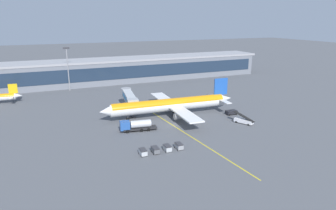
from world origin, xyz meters
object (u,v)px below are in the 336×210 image
(fuel_tanker, at_px, (136,125))
(baggage_cart_3, at_px, (179,146))
(main_airliner, at_px, (170,105))
(pushback_tug, at_px, (231,112))
(baggage_cart_0, at_px, (143,152))
(baggage_cart_2, at_px, (167,148))
(baggage_cart_1, at_px, (155,150))
(belt_loader, at_px, (244,121))

(fuel_tanker, height_order, baggage_cart_3, fuel_tanker)
(main_airliner, distance_m, pushback_tug, 21.46)
(baggage_cart_0, bearing_deg, baggage_cart_2, -0.98)
(baggage_cart_0, bearing_deg, fuel_tanker, 78.21)
(pushback_tug, distance_m, baggage_cart_1, 40.19)
(pushback_tug, bearing_deg, main_airliner, 160.40)
(fuel_tanker, relative_size, baggage_cart_0, 4.13)
(pushback_tug, height_order, baggage_cart_2, baggage_cart_2)
(baggage_cart_2, bearing_deg, baggage_cart_0, 179.02)
(belt_loader, distance_m, baggage_cart_3, 28.81)
(main_airliner, relative_size, baggage_cart_2, 17.80)
(main_airliner, height_order, belt_loader, main_airliner)
(pushback_tug, height_order, baggage_cart_0, baggage_cart_0)
(baggage_cart_0, bearing_deg, belt_loader, 14.28)
(main_airliner, xyz_separation_m, baggage_cart_3, (-9.04, -26.17, -3.13))
(pushback_tug, xyz_separation_m, baggage_cart_1, (-35.45, -18.93, -0.07))
(fuel_tanker, distance_m, belt_loader, 34.11)
(belt_loader, bearing_deg, pushback_tug, 78.93)
(baggage_cart_1, xyz_separation_m, baggage_cart_2, (3.20, -0.05, 0.00))
(belt_loader, relative_size, baggage_cart_2, 2.53)
(main_airliner, bearing_deg, baggage_cart_1, -120.65)
(main_airliner, distance_m, fuel_tanker, 18.06)
(baggage_cart_0, xyz_separation_m, baggage_cart_1, (3.20, -0.05, 0.00))
(pushback_tug, bearing_deg, baggage_cart_2, -149.51)
(main_airliner, xyz_separation_m, belt_loader, (18.14, -16.64, -2.92))
(fuel_tanker, height_order, baggage_cart_1, fuel_tanker)
(main_airliner, distance_m, baggage_cart_3, 27.86)
(fuel_tanker, height_order, baggage_cart_0, fuel_tanker)
(baggage_cart_1, bearing_deg, baggage_cart_3, -0.98)
(fuel_tanker, distance_m, baggage_cart_1, 16.59)
(main_airliner, bearing_deg, baggage_cart_2, -115.12)
(main_airliner, height_order, baggage_cart_2, main_airliner)
(main_airliner, bearing_deg, baggage_cart_0, -125.64)
(baggage_cart_1, relative_size, baggage_cart_2, 1.00)
(fuel_tanker, xyz_separation_m, baggage_cart_3, (6.15, -16.67, -0.96))
(belt_loader, height_order, baggage_cart_2, belt_loader)
(baggage_cart_2, distance_m, baggage_cart_3, 3.20)
(pushback_tug, xyz_separation_m, baggage_cart_0, (-38.65, -18.88, -0.07))
(baggage_cart_2, relative_size, baggage_cart_3, 1.00)
(belt_loader, bearing_deg, baggage_cart_3, -160.69)
(main_airliner, relative_size, baggage_cart_3, 17.80)
(main_airliner, height_order, baggage_cart_1, main_airliner)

